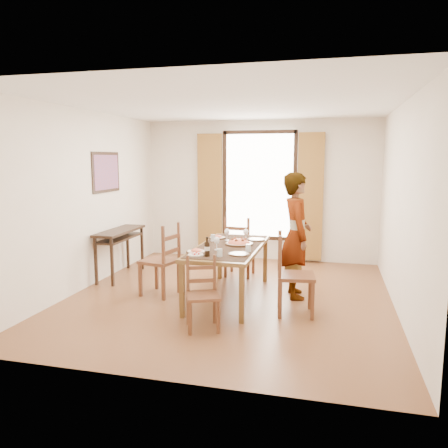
% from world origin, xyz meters
% --- Properties ---
extents(ground, '(5.00, 5.00, 0.00)m').
position_xyz_m(ground, '(0.00, 0.00, 0.00)').
color(ground, '#57341B').
rests_on(ground, ground).
extents(room_shell, '(4.60, 5.10, 2.74)m').
position_xyz_m(room_shell, '(-0.00, 0.13, 1.54)').
color(room_shell, white).
rests_on(room_shell, ground).
extents(console_table, '(0.38, 1.20, 0.80)m').
position_xyz_m(console_table, '(-2.03, 0.60, 0.68)').
color(console_table, black).
rests_on(console_table, ground).
extents(dining_table, '(0.88, 1.97, 0.76)m').
position_xyz_m(dining_table, '(-0.00, -0.04, 0.69)').
color(dining_table, brown).
rests_on(dining_table, ground).
extents(chair_west, '(0.56, 0.56, 1.06)m').
position_xyz_m(chair_west, '(-0.98, -0.16, 0.49)').
color(chair_west, brown).
rests_on(chair_west, ground).
extents(chair_north, '(0.47, 0.47, 1.02)m').
position_xyz_m(chair_north, '(-0.10, 1.13, 0.48)').
color(chair_north, brown).
rests_on(chair_north, ground).
extents(chair_south, '(0.49, 0.49, 0.84)m').
position_xyz_m(chair_south, '(-0.04, -1.23, 0.39)').
color(chair_south, brown).
rests_on(chair_south, ground).
extents(chair_east, '(0.52, 0.52, 1.05)m').
position_xyz_m(chair_east, '(0.94, -0.48, 0.49)').
color(chair_east, brown).
rests_on(chair_east, ground).
extents(man, '(0.86, 0.75, 1.78)m').
position_xyz_m(man, '(0.91, 0.24, 0.89)').
color(man, gray).
rests_on(man, ground).
extents(plate_sw, '(0.27, 0.27, 0.05)m').
position_xyz_m(plate_sw, '(-0.31, -0.58, 0.78)').
color(plate_sw, silver).
rests_on(plate_sw, dining_table).
extents(plate_se, '(0.27, 0.27, 0.05)m').
position_xyz_m(plate_se, '(0.26, -0.58, 0.78)').
color(plate_se, silver).
rests_on(plate_se, dining_table).
extents(plate_nw, '(0.27, 0.27, 0.05)m').
position_xyz_m(plate_nw, '(-0.31, 0.47, 0.78)').
color(plate_nw, silver).
rests_on(plate_nw, dining_table).
extents(plate_ne, '(0.27, 0.27, 0.05)m').
position_xyz_m(plate_ne, '(0.29, 0.47, 0.78)').
color(plate_ne, silver).
rests_on(plate_ne, dining_table).
extents(pasta_platter, '(0.40, 0.40, 0.10)m').
position_xyz_m(pasta_platter, '(0.12, 0.06, 0.81)').
color(pasta_platter, '#AF1A16').
rests_on(pasta_platter, dining_table).
extents(caprese_plate, '(0.20, 0.20, 0.04)m').
position_xyz_m(caprese_plate, '(-0.27, -0.75, 0.78)').
color(caprese_plate, silver).
rests_on(caprese_plate, dining_table).
extents(wine_glass_a, '(0.08, 0.08, 0.18)m').
position_xyz_m(wine_glass_a, '(-0.09, -0.38, 0.85)').
color(wine_glass_a, white).
rests_on(wine_glass_a, dining_table).
extents(wine_glass_b, '(0.08, 0.08, 0.18)m').
position_xyz_m(wine_glass_b, '(0.15, 0.37, 0.85)').
color(wine_glass_b, white).
rests_on(wine_glass_b, dining_table).
extents(wine_glass_c, '(0.08, 0.08, 0.18)m').
position_xyz_m(wine_glass_c, '(-0.12, 0.32, 0.85)').
color(wine_glass_c, white).
rests_on(wine_glass_c, dining_table).
extents(tumbler_a, '(0.07, 0.07, 0.10)m').
position_xyz_m(tumbler_a, '(0.34, -0.37, 0.81)').
color(tumbler_a, silver).
rests_on(tumbler_a, dining_table).
extents(tumbler_b, '(0.07, 0.07, 0.10)m').
position_xyz_m(tumbler_b, '(-0.31, 0.24, 0.81)').
color(tumbler_b, silver).
rests_on(tumbler_b, dining_table).
extents(tumbler_c, '(0.07, 0.07, 0.10)m').
position_xyz_m(tumbler_c, '(0.04, -0.74, 0.81)').
color(tumbler_c, silver).
rests_on(tumbler_c, dining_table).
extents(wine_bottle, '(0.07, 0.07, 0.25)m').
position_xyz_m(wine_bottle, '(-0.12, -0.76, 0.88)').
color(wine_bottle, black).
rests_on(wine_bottle, dining_table).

